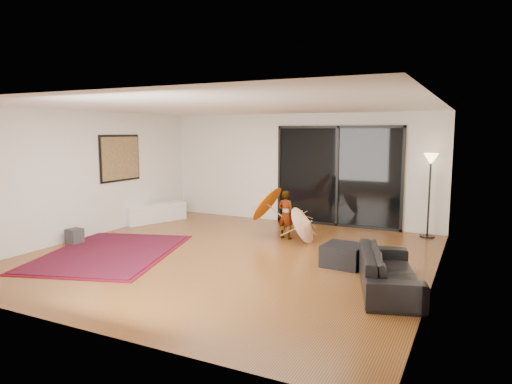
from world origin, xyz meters
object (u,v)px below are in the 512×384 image
Objects in this scene: sofa at (389,270)px; child at (286,215)px; media_console at (155,213)px; ottoman at (343,255)px.

child is (-2.54, 2.27, 0.23)m from sofa.
child is at bearing 32.12° from sofa.
media_console is 1.57× the size of child.
child is (-1.64, 1.40, 0.33)m from ottoman.
ottoman is at bearing 3.07° from media_console.
media_console is at bearing 51.91° from sofa.
ottoman is at bearing 29.96° from sofa.
sofa is 3.04× the size of ottoman.
ottoman is at bearing 147.16° from child.
child reaches higher than ottoman.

